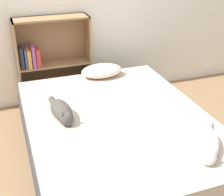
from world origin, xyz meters
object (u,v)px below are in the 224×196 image
(pillow, at_px, (102,71))
(bookshelf, at_px, (51,61))
(cat_dark, at_px, (62,111))
(bed, at_px, (118,138))
(cat_light, at_px, (208,144))

(pillow, relative_size, bookshelf, 0.43)
(cat_dark, bearing_deg, pillow, 134.96)
(bed, relative_size, pillow, 4.55)
(bed, relative_size, cat_light, 4.07)
(cat_light, distance_m, bookshelf, 2.11)
(cat_dark, xyz_separation_m, bookshelf, (0.11, 1.14, 0.03))
(pillow, bearing_deg, bed, -98.85)
(bed, bearing_deg, pillow, 81.15)
(bed, bearing_deg, cat_dark, 163.96)
(pillow, xyz_separation_m, cat_light, (0.30, -1.56, -0.01))
(bed, distance_m, cat_dark, 0.57)
(bed, xyz_separation_m, cat_light, (0.44, -0.68, 0.28))
(pillow, distance_m, cat_light, 1.59)
(bed, height_order, cat_dark, cat_dark)
(pillow, xyz_separation_m, cat_dark, (-0.60, -0.74, -0.00))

